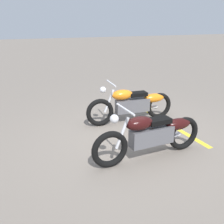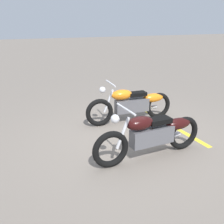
{
  "view_description": "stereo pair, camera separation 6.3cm",
  "coord_description": "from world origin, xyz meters",
  "views": [
    {
      "loc": [
        2.19,
        4.65,
        2.44
      ],
      "look_at": [
        0.5,
        0.0,
        0.65
      ],
      "focal_mm": 41.84,
      "sensor_mm": 36.0,
      "label": 1
    },
    {
      "loc": [
        2.25,
        4.63,
        2.44
      ],
      "look_at": [
        0.5,
        0.0,
        0.65
      ],
      "focal_mm": 41.84,
      "sensor_mm": 36.0,
      "label": 2
    }
  ],
  "objects": [
    {
      "name": "motorcycle_bright_foreground",
      "position": [
        -0.36,
        -0.87,
        0.46
      ],
      "size": [
        2.23,
        0.62,
        1.04
      ],
      "rotation": [
        0.0,
        0.0,
        -0.02
      ],
      "color": "black",
      "rests_on": "ground"
    },
    {
      "name": "motorcycle_dark_foreground",
      "position": [
        0.04,
        0.86,
        0.46
      ],
      "size": [
        2.23,
        0.62,
        1.04
      ],
      "rotation": [
        0.0,
        0.0,
        0.08
      ],
      "color": "black",
      "rests_on": "ground"
    },
    {
      "name": "ground_plane",
      "position": [
        0.0,
        0.0,
        0.0
      ],
      "size": [
        60.0,
        60.0,
        0.0
      ],
      "primitive_type": "plane",
      "color": "slate"
    },
    {
      "name": "parking_stripe_near",
      "position": [
        -1.11,
        -0.62,
        0.0
      ],
      "size": [
        0.37,
        3.2,
        0.01
      ],
      "primitive_type": "cube",
      "rotation": [
        0.0,
        0.0,
        1.65
      ],
      "color": "yellow",
      "rests_on": "ground"
    }
  ]
}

